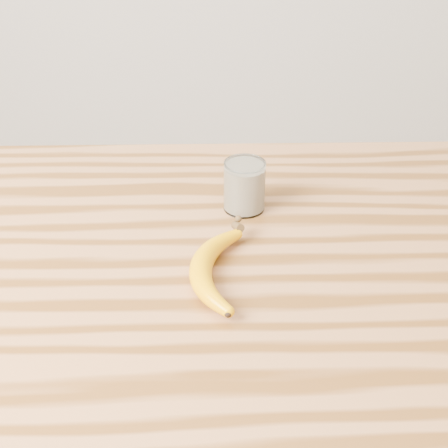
{
  "coord_description": "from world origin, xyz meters",
  "views": [
    {
      "loc": [
        -0.03,
        -0.77,
        1.46
      ],
      "look_at": [
        -0.01,
        0.05,
        0.93
      ],
      "focal_mm": 50.0,
      "sensor_mm": 36.0,
      "label": 1
    }
  ],
  "objects": [
    {
      "name": "banana",
      "position": [
        -0.04,
        -0.05,
        0.92
      ],
      "size": [
        0.13,
        0.28,
        0.03
      ],
      "primitive_type": null,
      "rotation": [
        0.0,
        0.0,
        -0.1
      ],
      "color": "#E69900",
      "rests_on": "table"
    },
    {
      "name": "smoothie_glass",
      "position": [
        0.03,
        0.15,
        0.94
      ],
      "size": [
        0.07,
        0.07,
        0.09
      ],
      "color": "white",
      "rests_on": "table"
    },
    {
      "name": "table",
      "position": [
        0.0,
        0.0,
        0.77
      ],
      "size": [
        1.2,
        0.8,
        0.9
      ],
      "color": "#9A6539",
      "rests_on": "ground"
    }
  ]
}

